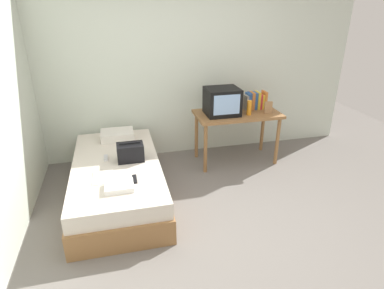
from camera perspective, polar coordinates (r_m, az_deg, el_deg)
name	(u,v)px	position (r m, az deg, el deg)	size (l,w,h in m)	color
ground_plane	(223,229)	(3.44, 5.39, -14.56)	(8.00, 8.00, 0.00)	slate
wall_back	(181,66)	(4.70, -2.03, 13.69)	(5.20, 0.10, 2.60)	silver
bed	(118,180)	(3.91, -12.91, -6.05)	(1.00, 2.00, 0.45)	olive
desk	(237,119)	(4.55, 7.94, 4.46)	(1.16, 0.60, 0.73)	olive
tv	(222,101)	(4.38, 5.31, 7.54)	(0.44, 0.39, 0.36)	black
water_bottle	(249,108)	(4.44, 10.02, 6.39)	(0.06, 0.06, 0.20)	orange
book_row	(255,101)	(4.71, 10.98, 7.55)	(0.31, 0.17, 0.24)	gray
picture_frame	(268,108)	(4.55, 13.24, 6.34)	(0.11, 0.02, 0.16)	#9E754C
pillow	(117,135)	(4.43, -12.98, 1.66)	(0.43, 0.32, 0.11)	silver
handbag	(130,152)	(3.78, -10.77, -1.34)	(0.30, 0.20, 0.23)	black
magazine	(103,178)	(3.52, -15.37, -5.62)	(0.21, 0.29, 0.01)	white
remote_dark	(135,179)	(3.41, -10.05, -6.00)	(0.04, 0.16, 0.02)	black
remote_silver	(106,158)	(3.92, -14.90, -2.28)	(0.04, 0.14, 0.02)	#B7B7BC
folded_towel	(119,186)	(3.28, -12.66, -7.20)	(0.28, 0.22, 0.05)	white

